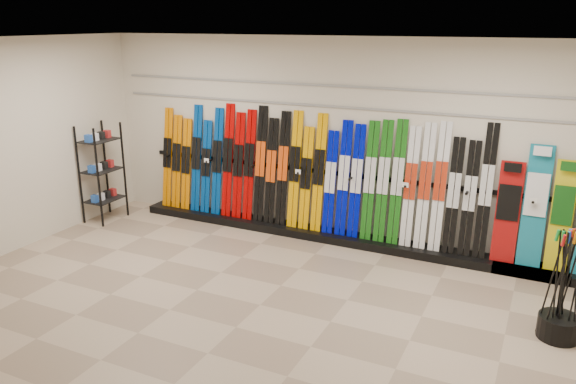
% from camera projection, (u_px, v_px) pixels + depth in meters
% --- Properties ---
extents(floor, '(8.00, 8.00, 0.00)m').
position_uv_depth(floor, '(260.00, 305.00, 6.60)').
color(floor, gray).
rests_on(floor, ground).
extents(back_wall, '(8.00, 0.00, 8.00)m').
position_uv_depth(back_wall, '(339.00, 140.00, 8.32)').
color(back_wall, beige).
rests_on(back_wall, floor).
extents(left_wall, '(0.00, 5.00, 5.00)m').
position_uv_depth(left_wall, '(6.00, 148.00, 7.81)').
color(left_wall, beige).
rests_on(left_wall, floor).
extents(ceiling, '(8.00, 8.00, 0.00)m').
position_uv_depth(ceiling, '(256.00, 42.00, 5.72)').
color(ceiling, silver).
rests_on(ceiling, back_wall).
extents(ski_rack_base, '(8.00, 0.40, 0.12)m').
position_uv_depth(ski_rack_base, '(345.00, 238.00, 8.46)').
color(ski_rack_base, black).
rests_on(ski_rack_base, floor).
extents(skis, '(5.37, 0.28, 1.82)m').
position_uv_depth(skis, '(307.00, 174.00, 8.52)').
color(skis, '#D36E00').
rests_on(skis, ski_rack_base).
extents(snowboards, '(1.25, 0.24, 1.59)m').
position_uv_depth(snowboards, '(546.00, 214.00, 7.18)').
color(snowboards, '#990C0C').
rests_on(snowboards, ski_rack_base).
extents(accessory_rack, '(0.40, 0.60, 1.61)m').
position_uv_depth(accessory_rack, '(102.00, 173.00, 9.22)').
color(accessory_rack, black).
rests_on(accessory_rack, floor).
extents(pole_bin, '(0.42, 0.42, 0.25)m').
position_uv_depth(pole_bin, '(558.00, 327.00, 5.89)').
color(pole_bin, black).
rests_on(pole_bin, floor).
extents(ski_poles, '(0.38, 0.29, 1.18)m').
position_uv_depth(ski_poles, '(563.00, 285.00, 5.75)').
color(ski_poles, black).
rests_on(ski_poles, pole_bin).
extents(slatwall_rail_0, '(7.60, 0.02, 0.03)m').
position_uv_depth(slatwall_rail_0, '(339.00, 107.00, 8.15)').
color(slatwall_rail_0, gray).
rests_on(slatwall_rail_0, back_wall).
extents(slatwall_rail_1, '(7.60, 0.02, 0.03)m').
position_uv_depth(slatwall_rail_1, '(339.00, 86.00, 8.06)').
color(slatwall_rail_1, gray).
rests_on(slatwall_rail_1, back_wall).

